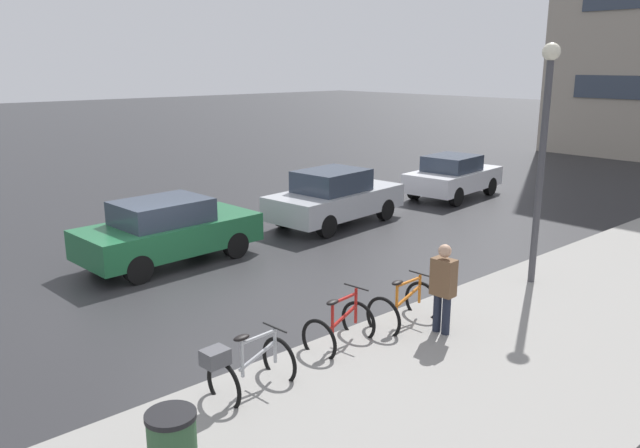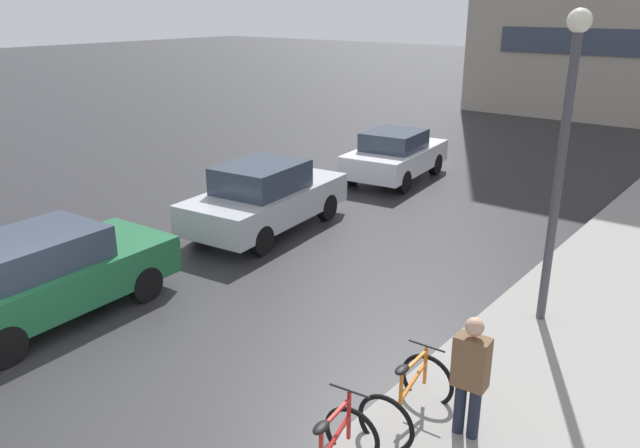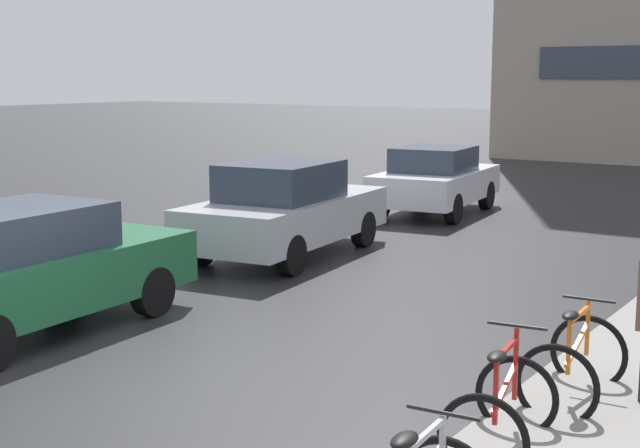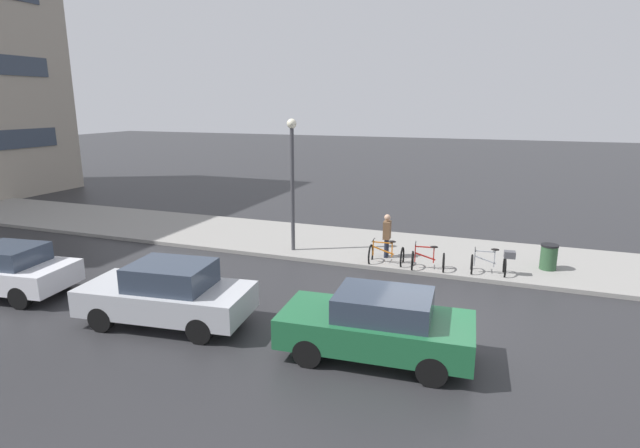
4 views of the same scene
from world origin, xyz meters
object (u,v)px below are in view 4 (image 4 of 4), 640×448
Objects in this scene: car_silver at (168,294)px; car_white at (7,270)px; bicycle_third at (386,255)px; trash_bin at (548,259)px; bicycle_nearest at (493,263)px; pedestrian at (387,235)px; streetlamp at (292,171)px; car_green at (377,325)px; bicycle_second at (428,261)px.

car_white is at bearing 90.06° from car_silver.
trash_bin is (1.25, -5.18, 0.08)m from bicycle_third.
bicycle_nearest is 3.47m from bicycle_third.
pedestrian is 0.34× the size of streetlamp.
bicycle_second is at bearing -1.83° from car_green.
pedestrian is 1.72× the size of trash_bin.
pedestrian is (0.58, 3.63, 0.46)m from bicycle_nearest.
bicycle_third is at bearing 103.63° from trash_bin.
streetlamp is 5.04× the size of trash_bin.
car_white reaches higher than bicycle_third.
trash_bin is (7.49, -3.94, -0.28)m from car_green.
bicycle_second reaches higher than bicycle_nearest.
bicycle_third is 0.24× the size of streetlamp.
pedestrian is at bearing 95.80° from trash_bin.
car_silver is at bearing 91.34° from car_green.
car_green is at bearing -88.66° from car_silver.
car_green is (-6.12, 0.20, 0.38)m from bicycle_second.
streetlamp is (6.72, -6.20, 2.36)m from car_white.
bicycle_nearest is 0.30× the size of car_silver.
streetlamp is at bearing 95.80° from pedestrian.
bicycle_second is 12.90m from car_white.
pedestrian reaches higher than trash_bin.
car_silver is at bearing 150.28° from pedestrian.
trash_bin is at bearing -56.62° from bicycle_nearest.
car_silver is (-6.36, 4.20, 0.39)m from bicycle_third.
car_white is (-0.01, 5.65, -0.04)m from car_silver.
car_silver is 2.63× the size of pedestrian.
bicycle_second is 1.17× the size of trash_bin.
car_green is 0.96× the size of car_silver.
bicycle_nearest is 7.57m from streetlamp.
car_silver reaches higher than car_white.
car_green is 4.36× the size of trash_bin.
car_silver is 1.11× the size of car_white.
trash_bin is at bearing -63.10° from car_white.
streetlamp is at bearing 84.36° from bicycle_third.
pedestrian reaches higher than bicycle_nearest.
bicycle_third is 4.54m from streetlamp.
streetlamp is (6.59, 4.88, 2.33)m from car_green.
pedestrian is (7.07, -4.04, 0.16)m from car_silver.
trash_bin is (1.12, -1.71, -0.00)m from bicycle_nearest.
car_silver reaches higher than bicycle_nearest.
streetlamp is (6.72, -0.56, 2.31)m from car_silver.
trash_bin is (0.54, -5.34, -0.46)m from pedestrian.
streetlamp is (-0.35, 3.48, 2.15)m from pedestrian.
car_green is 2.53× the size of pedestrian.
streetlamp is at bearing -42.70° from car_white.
car_silver is 0.90× the size of streetlamp.
streetlamp reaches higher than car_white.
pedestrian reaches higher than car_white.
car_green is (-6.23, -1.24, 0.37)m from bicycle_third.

